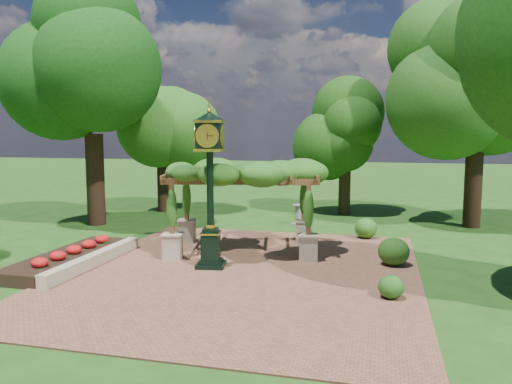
# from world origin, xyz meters

# --- Properties ---
(ground) EXTENTS (120.00, 120.00, 0.00)m
(ground) POSITION_xyz_m (0.00, 0.00, 0.00)
(ground) COLOR #1E4714
(ground) RESTS_ON ground
(brick_plaza) EXTENTS (10.00, 12.00, 0.04)m
(brick_plaza) POSITION_xyz_m (0.00, 1.00, 0.02)
(brick_plaza) COLOR brown
(brick_plaza) RESTS_ON ground
(border_wall) EXTENTS (0.35, 5.00, 0.40)m
(border_wall) POSITION_xyz_m (-4.60, 0.50, 0.20)
(border_wall) COLOR #C6B793
(border_wall) RESTS_ON ground
(flower_bed) EXTENTS (1.50, 5.00, 0.36)m
(flower_bed) POSITION_xyz_m (-5.50, 0.50, 0.18)
(flower_bed) COLOR red
(flower_bed) RESTS_ON ground
(pedestal_clock) EXTENTS (1.07, 1.07, 4.74)m
(pedestal_clock) POSITION_xyz_m (-1.08, 1.19, 2.83)
(pedestal_clock) COLOR black
(pedestal_clock) RESTS_ON brick_plaza
(pergola) EXTENTS (5.56, 4.10, 3.17)m
(pergola) POSITION_xyz_m (-0.73, 3.52, 2.61)
(pergola) COLOR tan
(pergola) RESTS_ON brick_plaza
(sundial) EXTENTS (0.62, 0.62, 0.93)m
(sundial) POSITION_xyz_m (0.33, 8.87, 0.41)
(sundial) COLOR gray
(sundial) RESTS_ON ground
(shrub_front) EXTENTS (0.80, 0.80, 0.57)m
(shrub_front) POSITION_xyz_m (4.16, -0.50, 0.32)
(shrub_front) COLOR #215518
(shrub_front) RESTS_ON brick_plaza
(shrub_mid) EXTENTS (1.13, 1.13, 0.86)m
(shrub_mid) POSITION_xyz_m (4.28, 2.71, 0.47)
(shrub_mid) COLOR #214C15
(shrub_mid) RESTS_ON brick_plaza
(shrub_back) EXTENTS (0.94, 0.94, 0.77)m
(shrub_back) POSITION_xyz_m (3.34, 6.61, 0.43)
(shrub_back) COLOR #2B631C
(shrub_back) RESTS_ON brick_plaza
(tree_west_near) EXTENTS (4.85, 4.85, 10.43)m
(tree_west_near) POSITION_xyz_m (-8.45, 6.88, 7.15)
(tree_west_near) COLOR #341F14
(tree_west_near) RESTS_ON ground
(tree_west_far) EXTENTS (4.07, 4.07, 7.02)m
(tree_west_far) POSITION_xyz_m (-7.13, 11.10, 4.82)
(tree_west_far) COLOR black
(tree_west_far) RESTS_ON ground
(tree_north) EXTENTS (3.43, 3.43, 6.08)m
(tree_north) POSITION_xyz_m (2.09, 12.42, 4.16)
(tree_north) COLOR #352515
(tree_north) RESTS_ON ground
(tree_east_far) EXTENTS (5.38, 5.38, 9.62)m
(tree_east_far) POSITION_xyz_m (7.72, 10.29, 6.62)
(tree_east_far) COLOR black
(tree_east_far) RESTS_ON ground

